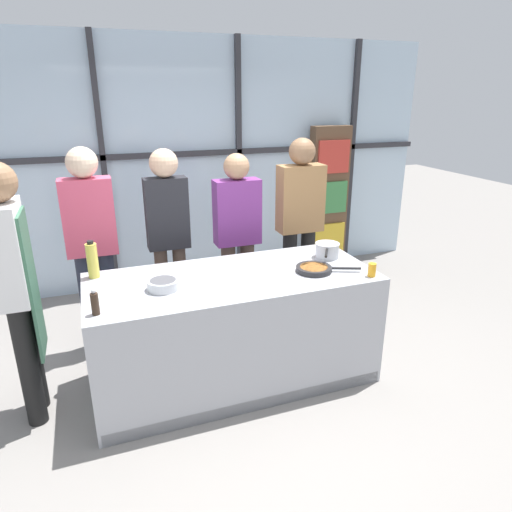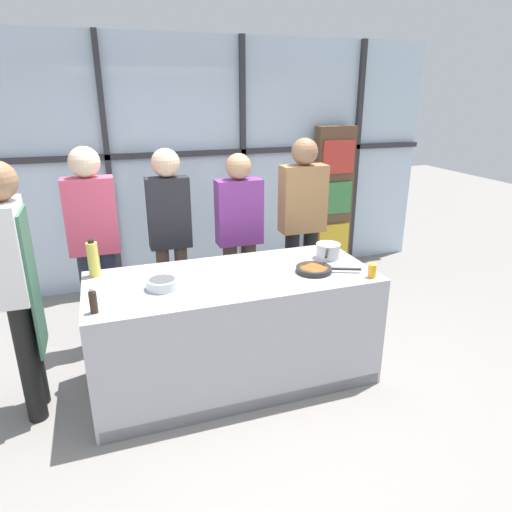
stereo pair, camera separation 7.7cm
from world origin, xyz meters
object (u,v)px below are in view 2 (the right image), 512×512
object	(u,v)px
pepper_grinder	(93,301)
spectator_center_right	(239,231)
chef	(16,277)
mixing_bowl	(162,283)
spectator_center_left	(170,230)
oil_bottle	(93,259)
white_plate	(167,275)
spectator_far_left	(94,236)
saucepan	(328,250)
juice_glass_near	(372,271)
frying_pan	(315,269)
spectator_far_right	(302,218)

from	to	relation	value
pepper_grinder	spectator_center_right	bearing A→B (deg)	42.03
chef	mixing_bowl	size ratio (longest dim) A/B	8.11
spectator_center_left	oil_bottle	world-z (taller)	spectator_center_left
white_plate	pepper_grinder	world-z (taller)	pepper_grinder
spectator_center_right	spectator_far_left	bearing A→B (deg)	0.00
oil_bottle	white_plate	bearing A→B (deg)	-19.32
saucepan	pepper_grinder	bearing A→B (deg)	-167.13
spectator_center_right	juice_glass_near	bearing A→B (deg)	117.79
saucepan	mixing_bowl	size ratio (longest dim) A/B	1.52
frying_pan	white_plate	xyz separation A→B (m)	(-1.09, 0.29, -0.01)
spectator_far_left	white_plate	distance (m)	0.90
spectator_center_left	frying_pan	bearing A→B (deg)	133.14
spectator_center_left	spectator_far_right	distance (m)	1.30
juice_glass_near	saucepan	bearing A→B (deg)	103.51
chef	white_plate	size ratio (longest dim) A/B	6.88
mixing_bowl	juice_glass_near	size ratio (longest dim) A/B	2.19
mixing_bowl	oil_bottle	bearing A→B (deg)	138.14
oil_bottle	juice_glass_near	size ratio (longest dim) A/B	2.80
oil_bottle	spectator_center_left	bearing A→B (deg)	39.57
spectator_far_right	spectator_far_left	bearing A→B (deg)	0.00
saucepan	oil_bottle	xyz separation A→B (m)	(-1.85, 0.22, 0.07)
spectator_center_left	white_plate	size ratio (longest dim) A/B	6.65
frying_pan	saucepan	xyz separation A→B (m)	(0.24, 0.25, 0.04)
spectator_far_right	white_plate	bearing A→B (deg)	26.71
spectator_center_right	oil_bottle	bearing A→B (deg)	22.57
pepper_grinder	mixing_bowl	bearing A→B (deg)	27.74
spectator_far_left	mixing_bowl	size ratio (longest dim) A/B	8.02
spectator_center_left	white_plate	distance (m)	0.75
spectator_center_right	pepper_grinder	bearing A→B (deg)	42.03
oil_bottle	mixing_bowl	bearing A→B (deg)	-41.86
spectator_far_left	oil_bottle	bearing A→B (deg)	89.13
spectator_center_right	spectator_far_right	xyz separation A→B (m)	(0.65, -0.00, 0.07)
pepper_grinder	saucepan	bearing A→B (deg)	12.87
spectator_far_left	juice_glass_near	distance (m)	2.32
chef	spectator_far_left	distance (m)	0.95
spectator_far_right	frying_pan	size ratio (longest dim) A/B	3.78
frying_pan	white_plate	size ratio (longest dim) A/B	1.81
spectator_far_right	mixing_bowl	xyz separation A→B (m)	(-1.51, -0.95, -0.10)
spectator_center_right	mixing_bowl	distance (m)	1.28
chef	mixing_bowl	world-z (taller)	chef
spectator_center_right	frying_pan	size ratio (longest dim) A/B	3.54
saucepan	pepper_grinder	distance (m)	1.91
saucepan	juice_glass_near	distance (m)	0.50
frying_pan	mixing_bowl	xyz separation A→B (m)	(-1.16, 0.07, 0.02)
pepper_grinder	juice_glass_near	bearing A→B (deg)	-1.76
white_plate	mixing_bowl	distance (m)	0.23
spectator_far_left	oil_bottle	size ratio (longest dim) A/B	6.27
spectator_far_right	white_plate	size ratio (longest dim) A/B	6.82
chef	spectator_center_right	xyz separation A→B (m)	(1.79, 0.82, -0.09)
spectator_far_left	spectator_center_right	bearing A→B (deg)	-180.00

